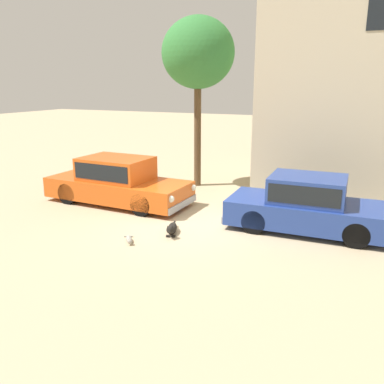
{
  "coord_description": "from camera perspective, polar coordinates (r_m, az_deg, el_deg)",
  "views": [
    {
      "loc": [
        4.62,
        -9.44,
        3.75
      ],
      "look_at": [
        0.26,
        0.2,
        0.9
      ],
      "focal_mm": 37.54,
      "sensor_mm": 36.0,
      "label": 1
    }
  ],
  "objects": [
    {
      "name": "acacia_tree_left",
      "position": [
        14.97,
        0.84,
        19.0
      ],
      "size": [
        2.63,
        2.36,
        6.07
      ],
      "color": "brown",
      "rests_on": "ground_plane"
    },
    {
      "name": "stray_cat",
      "position": [
        10.02,
        -8.93,
        -6.67
      ],
      "size": [
        0.49,
        0.56,
        0.16
      ],
      "rotation": [
        0.0,
        0.0,
        5.4
      ],
      "color": "gray",
      "rests_on": "ground_plane"
    },
    {
      "name": "stray_dog_spotted",
      "position": [
        10.4,
        -2.88,
        -5.24
      ],
      "size": [
        0.45,
        1.04,
        0.36
      ],
      "rotation": [
        0.0,
        0.0,
        5.05
      ],
      "color": "black",
      "rests_on": "ground_plane"
    },
    {
      "name": "parked_sedan_second",
      "position": [
        10.92,
        16.08,
        -1.67
      ],
      "size": [
        4.3,
        1.85,
        1.46
      ],
      "rotation": [
        0.0,
        0.0,
        0.03
      ],
      "color": "navy",
      "rests_on": "ground_plane"
    },
    {
      "name": "ground_plane",
      "position": [
        11.16,
        -1.63,
        -4.57
      ],
      "size": [
        80.0,
        80.0,
        0.0
      ],
      "primitive_type": "plane",
      "color": "tan"
    },
    {
      "name": "parked_sedan_nearest",
      "position": [
        13.16,
        -10.55,
        1.57
      ],
      "size": [
        4.89,
        1.94,
        1.5
      ],
      "rotation": [
        0.0,
        0.0,
        -0.03
      ],
      "color": "#D15619",
      "rests_on": "ground_plane"
    }
  ]
}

